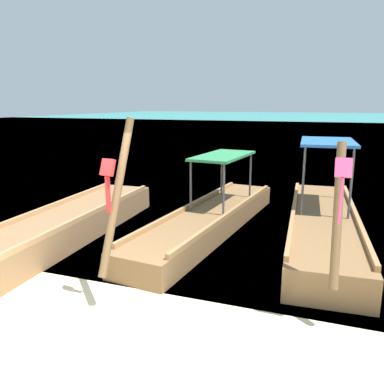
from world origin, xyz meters
name	(u,v)px	position (x,y,z in m)	size (l,w,h in m)	color
ground	(114,328)	(0.00, 0.00, 0.00)	(120.00, 120.00, 0.00)	beige
sea_water	(316,122)	(0.00, 61.10, 0.00)	(120.00, 120.00, 0.00)	teal
longtail_boat_turquoise_ribbon	(68,225)	(-2.79, 2.77, 0.30)	(1.46, 6.32, 2.44)	olive
longtail_boat_red_ribbon	(209,218)	(0.01, 4.26, 0.31)	(1.85, 7.14, 2.72)	brown
longtail_boat_pink_ribbon	(323,224)	(2.52, 4.56, 0.35)	(1.71, 6.80, 2.44)	brown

